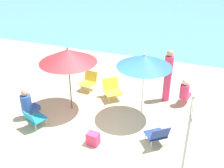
# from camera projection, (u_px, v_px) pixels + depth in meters

# --- Properties ---
(ground_plane) EXTENTS (40.00, 40.00, 0.00)m
(ground_plane) POSITION_uv_depth(u_px,v_px,m) (85.00, 137.00, 7.36)
(ground_plane) COLOR #D3BC8C
(sea_water) EXTENTS (40.00, 16.00, 0.01)m
(sea_water) POSITION_uv_depth(u_px,v_px,m) (171.00, 16.00, 18.98)
(sea_water) COLOR #5693A3
(sea_water) RESTS_ON ground_plane
(umbrella_blue) EXTENTS (1.54, 1.54, 2.02)m
(umbrella_blue) POSITION_uv_depth(u_px,v_px,m) (144.00, 61.00, 7.41)
(umbrella_blue) COLOR silver
(umbrella_blue) RESTS_ON ground_plane
(umbrella_red) EXTENTS (1.67, 1.67, 2.02)m
(umbrella_red) POSITION_uv_depth(u_px,v_px,m) (68.00, 56.00, 7.80)
(umbrella_red) COLOR #4C4C51
(umbrella_red) RESTS_ON ground_plane
(beach_chair_a) EXTENTS (0.80, 0.81, 0.65)m
(beach_chair_a) POSITION_uv_depth(u_px,v_px,m) (112.00, 89.00, 9.04)
(beach_chair_a) COLOR gold
(beach_chair_a) RESTS_ON ground_plane
(beach_chair_b) EXTENTS (0.72, 0.72, 0.65)m
(beach_chair_b) POSITION_uv_depth(u_px,v_px,m) (158.00, 134.00, 6.91)
(beach_chair_b) COLOR navy
(beach_chair_b) RESTS_ON ground_plane
(beach_chair_c) EXTENTS (0.55, 0.59, 0.64)m
(beach_chair_c) POSITION_uv_depth(u_px,v_px,m) (89.00, 80.00, 9.57)
(beach_chair_c) COLOR gold
(beach_chair_c) RESTS_ON ground_plane
(beach_chair_d) EXTENTS (0.61, 0.66, 0.59)m
(beach_chair_d) POSITION_uv_depth(u_px,v_px,m) (33.00, 118.00, 7.59)
(beach_chair_d) COLOR teal
(beach_chair_d) RESTS_ON ground_plane
(person_a) EXTENTS (0.36, 0.54, 0.93)m
(person_a) POSITION_uv_depth(u_px,v_px,m) (185.00, 91.00, 8.62)
(person_a) COLOR #DB3866
(person_a) RESTS_ON ground_plane
(person_b) EXTENTS (0.43, 0.55, 0.96)m
(person_b) POSITION_uv_depth(u_px,v_px,m) (28.00, 103.00, 7.98)
(person_b) COLOR #2D519E
(person_b) RESTS_ON ground_plane
(person_c) EXTENTS (0.27, 0.27, 1.74)m
(person_c) POSITION_uv_depth(u_px,v_px,m) (168.00, 75.00, 8.67)
(person_c) COLOR #DB3866
(person_c) RESTS_ON ground_plane
(warning_sign) EXTENTS (0.09, 0.50, 2.01)m
(warning_sign) POSITION_uv_depth(u_px,v_px,m) (189.00, 125.00, 5.65)
(warning_sign) COLOR #ADADB2
(warning_sign) RESTS_ON ground_plane
(beach_bag) EXTENTS (0.33, 0.27, 0.34)m
(beach_bag) POSITION_uv_depth(u_px,v_px,m) (93.00, 139.00, 7.04)
(beach_bag) COLOR #DB3866
(beach_bag) RESTS_ON ground_plane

